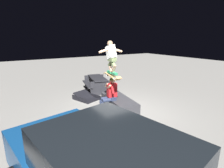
{
  "coord_description": "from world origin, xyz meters",
  "views": [
    {
      "loc": [
        -5.13,
        3.48,
        2.76
      ],
      "look_at": [
        0.08,
        0.23,
        1.16
      ],
      "focal_mm": 28.21,
      "sensor_mm": 36.0,
      "label": 1
    }
  ],
  "objects_px": {
    "skater_airborne": "(111,56)",
    "kicker_ramp": "(86,98)",
    "ledge_box_main": "(119,105)",
    "trash_bin": "(108,130)",
    "person_sitting_on_ledge": "(109,94)",
    "skateboard": "(112,76)",
    "picnic_table_back": "(97,82)"
  },
  "relations": [
    {
      "from": "person_sitting_on_ledge",
      "to": "skateboard",
      "type": "relative_size",
      "value": 1.35
    },
    {
      "from": "skater_airborne",
      "to": "kicker_ramp",
      "type": "bearing_deg",
      "value": 2.51
    },
    {
      "from": "person_sitting_on_ledge",
      "to": "skater_airborne",
      "type": "bearing_deg",
      "value": -167.51
    },
    {
      "from": "skateboard",
      "to": "kicker_ramp",
      "type": "height_order",
      "value": "skateboard"
    },
    {
      "from": "person_sitting_on_ledge",
      "to": "skater_airborne",
      "type": "relative_size",
      "value": 1.24
    },
    {
      "from": "ledge_box_main",
      "to": "person_sitting_on_ledge",
      "type": "xyz_separation_m",
      "value": [
        -0.01,
        0.44,
        0.51
      ]
    },
    {
      "from": "picnic_table_back",
      "to": "trash_bin",
      "type": "relative_size",
      "value": 2.17
    },
    {
      "from": "ledge_box_main",
      "to": "skater_airborne",
      "type": "height_order",
      "value": "skater_airborne"
    },
    {
      "from": "person_sitting_on_ledge",
      "to": "kicker_ramp",
      "type": "relative_size",
      "value": 1.16
    },
    {
      "from": "skateboard",
      "to": "trash_bin",
      "type": "xyz_separation_m",
      "value": [
        -1.52,
        1.06,
        -1.04
      ]
    },
    {
      "from": "ledge_box_main",
      "to": "skateboard",
      "type": "xyz_separation_m",
      "value": [
        -0.18,
        0.42,
        1.21
      ]
    },
    {
      "from": "person_sitting_on_ledge",
      "to": "trash_bin",
      "type": "height_order",
      "value": "person_sitting_on_ledge"
    },
    {
      "from": "kicker_ramp",
      "to": "skater_airborne",
      "type": "bearing_deg",
      "value": -177.49
    },
    {
      "from": "kicker_ramp",
      "to": "trash_bin",
      "type": "xyz_separation_m",
      "value": [
        -3.65,
        0.97,
        0.38
      ]
    },
    {
      "from": "person_sitting_on_ledge",
      "to": "ledge_box_main",
      "type": "bearing_deg",
      "value": -88.36
    },
    {
      "from": "person_sitting_on_ledge",
      "to": "skater_airborne",
      "type": "height_order",
      "value": "skater_airborne"
    },
    {
      "from": "kicker_ramp",
      "to": "trash_bin",
      "type": "relative_size",
      "value": 1.33
    },
    {
      "from": "skater_airborne",
      "to": "kicker_ramp",
      "type": "height_order",
      "value": "skater_airborne"
    },
    {
      "from": "skateboard",
      "to": "picnic_table_back",
      "type": "relative_size",
      "value": 0.52
    },
    {
      "from": "ledge_box_main",
      "to": "kicker_ramp",
      "type": "xyz_separation_m",
      "value": [
        1.95,
        0.51,
        -0.21
      ]
    },
    {
      "from": "skateboard",
      "to": "trash_bin",
      "type": "distance_m",
      "value": 2.13
    },
    {
      "from": "person_sitting_on_ledge",
      "to": "trash_bin",
      "type": "bearing_deg",
      "value": 148.37
    },
    {
      "from": "skateboard",
      "to": "trash_bin",
      "type": "relative_size",
      "value": 1.14
    },
    {
      "from": "trash_bin",
      "to": "ledge_box_main",
      "type": "bearing_deg",
      "value": -41.03
    },
    {
      "from": "skater_airborne",
      "to": "kicker_ramp",
      "type": "xyz_separation_m",
      "value": [
        2.07,
        0.09,
        -2.11
      ]
    },
    {
      "from": "skater_airborne",
      "to": "kicker_ramp",
      "type": "relative_size",
      "value": 0.93
    },
    {
      "from": "person_sitting_on_ledge",
      "to": "kicker_ramp",
      "type": "xyz_separation_m",
      "value": [
        1.96,
        0.07,
        -0.72
      ]
    },
    {
      "from": "ledge_box_main",
      "to": "trash_bin",
      "type": "bearing_deg",
      "value": 138.97
    },
    {
      "from": "skateboard",
      "to": "kicker_ramp",
      "type": "xyz_separation_m",
      "value": [
        2.12,
        0.09,
        -1.42
      ]
    },
    {
      "from": "skateboard",
      "to": "picnic_table_back",
      "type": "xyz_separation_m",
      "value": [
        3.1,
        -1.01,
        -1.0
      ]
    },
    {
      "from": "ledge_box_main",
      "to": "trash_bin",
      "type": "height_order",
      "value": "trash_bin"
    },
    {
      "from": "ledge_box_main",
      "to": "trash_bin",
      "type": "distance_m",
      "value": 2.26
    }
  ]
}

